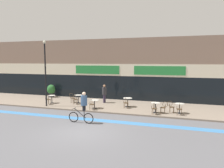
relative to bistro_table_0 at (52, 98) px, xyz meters
The scene contains 23 objects.
ground_plane 8.84m from the bistro_table_0, 45.40° to the right, with size 120.00×120.00×0.00m, color #5B5B60.
sidewalk_slab 6.29m from the bistro_table_0, ahead, with size 40.00×5.50×0.12m, color gray.
storefront_facade 8.76m from the bistro_table_0, 42.58° to the left, with size 40.00×4.06×6.25m.
bike_lane_stripe 7.26m from the bistro_table_0, 31.12° to the right, with size 36.00×0.70×0.01m, color #3D7AB7.
bistro_table_0 is the anchor object (origin of this frame).
bistro_table_1 2.45m from the bistro_table_0, 19.29° to the left, with size 0.71×0.71×0.76m.
bistro_table_2 4.70m from the bistro_table_0, 10.24° to the right, with size 0.76×0.76×0.70m.
bistro_table_3 7.11m from the bistro_table_0, ahead, with size 0.79×0.79×0.77m.
bistro_table_4 9.64m from the bistro_table_0, ahead, with size 0.68×0.68×0.77m.
bistro_table_5 11.35m from the bistro_table_0, ahead, with size 0.70×0.70×0.75m.
cafe_chair_0_near 0.63m from the bistro_table_0, 90.49° to the right, with size 0.43×0.59×0.90m.
cafe_chair_1_near 2.32m from the bistro_table_0, ahead, with size 0.43×0.59×0.90m.
cafe_chair_1_side 1.86m from the bistro_table_0, 25.40° to the left, with size 0.59×0.44×0.90m.
cafe_chair_2_near 4.85m from the bistro_table_0, 17.53° to the right, with size 0.40×0.57×0.90m.
cafe_chair_3_near 7.08m from the bistro_table_0, ahead, with size 0.40×0.58×0.90m.
cafe_chair_4_near 9.71m from the bistro_table_0, ahead, with size 0.44×0.59×0.90m.
cafe_chair_4_side 10.26m from the bistro_table_0, ahead, with size 0.57×0.40×0.90m.
cafe_chair_5_near 11.39m from the bistro_table_0, ahead, with size 0.40×0.58×0.90m.
cafe_chair_5_side 10.72m from the bistro_table_0, ahead, with size 0.60×0.45×0.90m.
planter_pot 3.63m from the bistro_table_0, 124.27° to the left, with size 0.86×0.86×1.34m.
lamp_post 2.98m from the bistro_table_0, 78.06° to the right, with size 0.26×0.26×5.62m.
cyclist_0 7.17m from the bistro_table_0, 40.71° to the right, with size 1.76×0.48×2.05m.
pedestrian_near_end 4.90m from the bistro_table_0, 20.78° to the left, with size 0.51×0.51×1.70m.
Camera 1 is at (5.28, -10.99, 4.05)m, focal length 35.00 mm.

